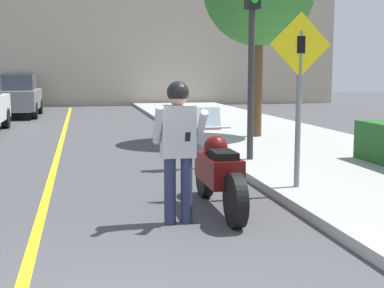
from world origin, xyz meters
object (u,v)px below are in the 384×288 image
motorcycle (218,172)px  traffic_light (252,27)px  parked_car_grey (15,95)px  parked_car_black (20,90)px  crossing_sign (299,83)px  person_biker (178,138)px

motorcycle → traffic_light: size_ratio=0.62×
parked_car_grey → parked_car_black: 6.29m
crossing_sign → parked_car_black: 22.24m
traffic_light → parked_car_grey: bearing=114.4°
crossing_sign → traffic_light: size_ratio=0.70×
parked_car_grey → parked_car_black: bearing=94.5°
motorcycle → person_biker: person_biker is taller
motorcycle → parked_car_grey: parked_car_grey is taller
person_biker → parked_car_black: 22.82m
crossing_sign → traffic_light: 2.68m
person_biker → traffic_light: size_ratio=0.48×
motorcycle → crossing_sign: (1.33, 0.56, 1.13)m
motorcycle → parked_car_black: bearing=102.3°
crossing_sign → person_biker: bearing=-151.2°
person_biker → traffic_light: bearing=60.2°
crossing_sign → parked_car_grey: (-5.64, 15.10, -0.78)m
traffic_light → parked_car_grey: 13.96m
crossing_sign → parked_car_black: crossing_sign is taller
person_biker → parked_car_grey: 16.58m
parked_car_grey → person_biker: bearing=-77.2°
person_biker → motorcycle: bearing=39.4°
motorcycle → crossing_sign: crossing_sign is taller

